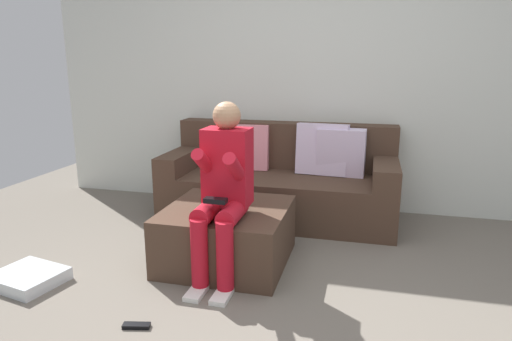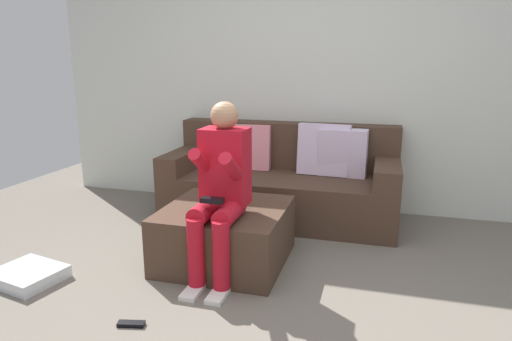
% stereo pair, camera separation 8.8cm
% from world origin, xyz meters
% --- Properties ---
extents(ground_plane, '(6.89, 6.89, 0.00)m').
position_xyz_m(ground_plane, '(0.00, 0.00, 0.00)').
color(ground_plane, '#6B6359').
extents(wall_back, '(5.30, 0.10, 2.72)m').
position_xyz_m(wall_back, '(0.00, 2.24, 1.36)').
color(wall_back, silver).
rests_on(wall_back, ground_plane).
extents(couch_sectional, '(2.03, 0.85, 0.85)m').
position_xyz_m(couch_sectional, '(-0.26, 1.84, 0.33)').
color(couch_sectional, '#473326').
rests_on(couch_sectional, ground_plane).
extents(ottoman, '(0.83, 0.82, 0.40)m').
position_xyz_m(ottoman, '(-0.44, 0.78, 0.20)').
color(ottoman, '#473326').
rests_on(ottoman, ground_plane).
extents(person_seated, '(0.30, 0.60, 1.14)m').
position_xyz_m(person_seated, '(-0.39, 0.58, 0.62)').
color(person_seated, red).
rests_on(person_seated, ground_plane).
extents(storage_bin, '(0.47, 0.43, 0.08)m').
position_xyz_m(storage_bin, '(-1.57, 0.15, 0.04)').
color(storage_bin, silver).
rests_on(storage_bin, ground_plane).
extents(remote_near_ottoman, '(0.15, 0.08, 0.02)m').
position_xyz_m(remote_near_ottoman, '(-0.66, -0.13, 0.01)').
color(remote_near_ottoman, black).
rests_on(remote_near_ottoman, ground_plane).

